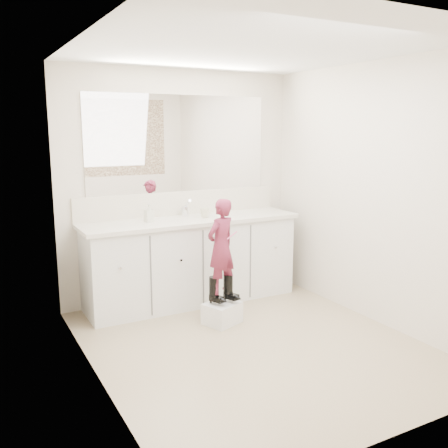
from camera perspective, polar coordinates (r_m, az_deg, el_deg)
floor at (r=4.36m, az=3.30°, el=-13.53°), size 3.00×3.00×0.00m
ceiling at (r=4.01m, az=3.69°, el=19.46°), size 3.00×3.00×0.00m
wall_back at (r=5.33m, az=-5.06°, el=4.39°), size 2.60×0.00×2.60m
wall_front at (r=2.87m, az=19.47°, el=-1.81°), size 2.60×0.00×2.60m
wall_left at (r=3.51m, az=-14.84°, el=0.69°), size 0.00×3.00×3.00m
wall_right at (r=4.82m, az=16.75°, el=3.28°), size 0.00×3.00×3.00m
vanity_cabinet at (r=5.23m, az=-3.72°, el=-4.37°), size 2.20×0.55×0.85m
countertop at (r=5.12m, az=-3.71°, el=0.40°), size 2.28×0.58×0.04m
backsplash at (r=5.35m, az=-4.96°, el=2.40°), size 2.28×0.03×0.25m
mirror at (r=5.29m, az=-5.09°, el=9.11°), size 2.00×0.02×1.00m
dot_panel at (r=2.82m, az=19.90°, el=7.19°), size 2.00×0.01×1.20m
faucet at (r=5.26m, az=-4.47°, el=1.44°), size 0.08×0.08×0.10m
cup at (r=5.16m, az=-2.20°, el=1.29°), size 0.12×0.12×0.10m
soap_bottle at (r=4.97m, az=-8.57°, el=1.25°), size 0.09×0.09×0.18m
step_stool at (r=4.74m, az=-0.22°, el=-10.16°), size 0.38×0.35×0.20m
boot_left at (r=4.64m, az=-1.16°, el=-7.60°), size 0.15×0.20×0.26m
boot_right at (r=4.71m, az=0.47°, el=-7.32°), size 0.15×0.20×0.26m
toddler at (r=4.56m, az=-0.35°, el=-2.57°), size 0.37×0.31×0.88m
toothbrush at (r=4.50m, az=0.92°, el=-1.31°), size 0.13×0.06×0.06m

